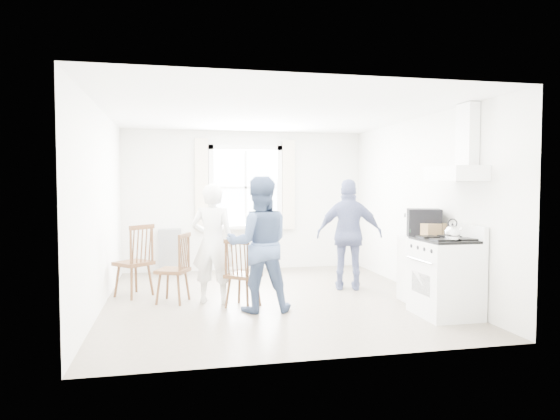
% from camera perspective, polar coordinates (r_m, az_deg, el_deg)
% --- Properties ---
extents(room_shell, '(4.62, 5.12, 2.64)m').
position_cam_1_polar(room_shell, '(6.96, -1.06, 0.39)').
color(room_shell, gray).
rests_on(room_shell, ground).
extents(window_assembly, '(1.88, 0.24, 1.70)m').
position_cam_1_polar(window_assembly, '(9.37, -3.93, 2.05)').
color(window_assembly, white).
rests_on(window_assembly, room_shell).
extents(range_hood, '(0.45, 0.76, 0.94)m').
position_cam_1_polar(range_hood, '(6.45, 19.83, 5.35)').
color(range_hood, white).
rests_on(range_hood, room_shell).
extents(shelf_unit, '(0.40, 0.30, 0.80)m').
position_cam_1_polar(shelf_unit, '(9.24, -12.46, -4.64)').
color(shelf_unit, gray).
rests_on(shelf_unit, ground).
extents(gas_stove, '(0.68, 0.76, 1.12)m').
position_cam_1_polar(gas_stove, '(6.46, 18.39, -7.24)').
color(gas_stove, white).
rests_on(gas_stove, ground).
extents(kettle, '(0.18, 0.18, 0.26)m').
position_cam_1_polar(kettle, '(6.20, 19.10, -2.51)').
color(kettle, silver).
rests_on(kettle, gas_stove).
extents(low_cabinet, '(0.50, 0.55, 0.90)m').
position_cam_1_polar(low_cabinet, '(7.10, 15.99, -6.57)').
color(low_cabinet, white).
rests_on(low_cabinet, ground).
extents(stereo_stack, '(0.54, 0.51, 0.38)m').
position_cam_1_polar(stereo_stack, '(6.99, 16.13, -1.44)').
color(stereo_stack, black).
rests_on(stereo_stack, low_cabinet).
extents(cardboard_box, '(0.35, 0.28, 0.20)m').
position_cam_1_polar(cardboard_box, '(6.87, 16.94, -2.29)').
color(cardboard_box, '#987649').
rests_on(cardboard_box, low_cabinet).
extents(windsor_chair_a, '(0.61, 0.61, 1.05)m').
position_cam_1_polar(windsor_chair_a, '(7.39, -15.85, -4.71)').
color(windsor_chair_a, '#472A16').
rests_on(windsor_chair_a, ground).
extents(windsor_chair_b, '(0.53, 0.53, 0.91)m').
position_cam_1_polar(windsor_chair_b, '(6.50, -4.70, -6.40)').
color(windsor_chair_b, '#472A16').
rests_on(windsor_chair_b, ground).
extents(windsor_chair_c, '(0.52, 0.52, 0.96)m').
position_cam_1_polar(windsor_chair_c, '(6.93, -11.38, -5.63)').
color(windsor_chair_c, '#472A16').
rests_on(windsor_chair_c, ground).
extents(person_left, '(0.75, 0.75, 1.63)m').
position_cam_1_polar(person_left, '(6.82, -7.70, -3.80)').
color(person_left, white).
rests_on(person_left, ground).
extents(person_mid, '(0.88, 0.88, 1.71)m').
position_cam_1_polar(person_mid, '(6.33, -2.41, -3.91)').
color(person_mid, '#41547A').
rests_on(person_mid, ground).
extents(person_right, '(1.24, 1.24, 1.69)m').
position_cam_1_polar(person_right, '(7.68, 7.93, -2.80)').
color(person_right, navy).
rests_on(person_right, ground).
extents(potted_plant, '(0.20, 0.20, 0.36)m').
position_cam_1_polar(potted_plant, '(9.36, -1.68, -0.61)').
color(potted_plant, '#327038').
rests_on(potted_plant, window_assembly).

